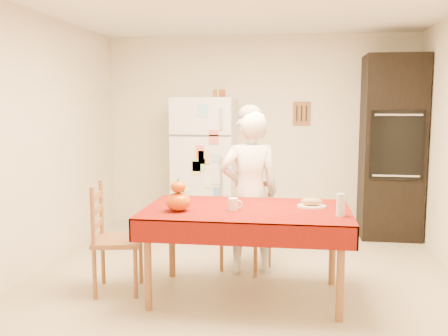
% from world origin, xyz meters
% --- Properties ---
extents(floor, '(4.50, 4.50, 0.00)m').
position_xyz_m(floor, '(0.00, 0.00, 0.00)').
color(floor, tan).
rests_on(floor, ground).
extents(room_shell, '(4.02, 4.52, 2.51)m').
position_xyz_m(room_shell, '(0.00, 0.00, 1.62)').
color(room_shell, '#F1E9CA').
rests_on(room_shell, ground).
extents(refrigerator, '(0.75, 0.74, 1.70)m').
position_xyz_m(refrigerator, '(-0.65, 1.88, 0.85)').
color(refrigerator, white).
rests_on(refrigerator, floor).
extents(oven_cabinet, '(0.70, 0.62, 2.20)m').
position_xyz_m(oven_cabinet, '(1.63, 1.93, 1.10)').
color(oven_cabinet, black).
rests_on(oven_cabinet, floor).
extents(dining_table, '(1.70, 1.00, 0.76)m').
position_xyz_m(dining_table, '(0.08, -0.24, 0.69)').
color(dining_table, brown).
rests_on(dining_table, floor).
extents(chair_far, '(0.53, 0.52, 0.95)m').
position_xyz_m(chair_far, '(0.03, 0.51, 0.51)').
color(chair_far, brown).
rests_on(chair_far, floor).
extents(chair_left, '(0.47, 0.49, 0.95)m').
position_xyz_m(chair_left, '(-1.09, -0.28, 0.51)').
color(chair_left, brown).
rests_on(chair_left, floor).
extents(seated_woman, '(0.65, 0.51, 1.56)m').
position_xyz_m(seated_woman, '(0.05, 0.38, 0.78)').
color(seated_woman, white).
rests_on(seated_woman, floor).
extents(coffee_mug, '(0.08, 0.08, 0.10)m').
position_xyz_m(coffee_mug, '(-0.02, -0.33, 0.81)').
color(coffee_mug, white).
rests_on(coffee_mug, dining_table).
extents(pumpkin_lower, '(0.20, 0.20, 0.15)m').
position_xyz_m(pumpkin_lower, '(-0.46, -0.42, 0.84)').
color(pumpkin_lower, '#D75605').
rests_on(pumpkin_lower, dining_table).
extents(pumpkin_upper, '(0.12, 0.12, 0.09)m').
position_xyz_m(pumpkin_upper, '(-0.46, -0.42, 0.96)').
color(pumpkin_upper, '#D33F04').
rests_on(pumpkin_upper, pumpkin_lower).
extents(wine_glass, '(0.07, 0.07, 0.18)m').
position_xyz_m(wine_glass, '(0.83, -0.42, 0.85)').
color(wine_glass, silver).
rests_on(wine_glass, dining_table).
extents(bread_plate, '(0.24, 0.24, 0.02)m').
position_xyz_m(bread_plate, '(0.62, -0.13, 0.77)').
color(bread_plate, white).
rests_on(bread_plate, dining_table).
extents(bread_loaf, '(0.18, 0.10, 0.06)m').
position_xyz_m(bread_loaf, '(0.62, -0.13, 0.81)').
color(bread_loaf, '#A88552').
rests_on(bread_loaf, bread_plate).
extents(spice_jar_left, '(0.05, 0.05, 0.10)m').
position_xyz_m(spice_jar_left, '(-0.53, 1.93, 1.75)').
color(spice_jar_left, '#925E1A').
rests_on(spice_jar_left, refrigerator).
extents(spice_jar_mid, '(0.05, 0.05, 0.10)m').
position_xyz_m(spice_jar_mid, '(-0.45, 1.93, 1.75)').
color(spice_jar_mid, brown).
rests_on(spice_jar_mid, refrigerator).
extents(spice_jar_right, '(0.05, 0.05, 0.10)m').
position_xyz_m(spice_jar_right, '(-0.42, 1.93, 1.75)').
color(spice_jar_right, brown).
rests_on(spice_jar_right, refrigerator).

